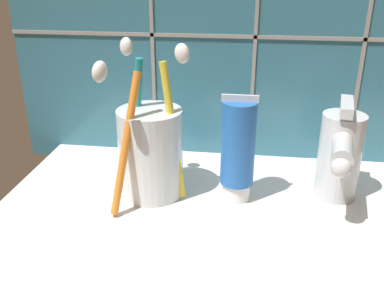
{
  "coord_description": "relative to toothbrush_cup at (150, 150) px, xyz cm",
  "views": [
    {
      "loc": [
        0.83,
        -43.86,
        29.36
      ],
      "look_at": [
        -5.28,
        1.13,
        9.74
      ],
      "focal_mm": 40.0,
      "sensor_mm": 36.0,
      "label": 1
    }
  ],
  "objects": [
    {
      "name": "toothbrush_cup",
      "position": [
        0.0,
        0.0,
        0.0
      ],
      "size": [
        9.7,
        11.78,
        19.28
      ],
      "color": "silver",
      "rests_on": "sink_counter"
    },
    {
      "name": "sink_faucet",
      "position": [
        22.75,
        1.76,
        0.06
      ],
      "size": [
        5.17,
        11.98,
        12.33
      ],
      "rotation": [
        0.0,
        0.0,
        -1.76
      ],
      "color": "silver",
      "rests_on": "sink_counter"
    },
    {
      "name": "toothpaste_tube",
      "position": [
        10.59,
        0.09,
        0.66
      ],
      "size": [
        4.25,
        4.05,
        13.36
      ],
      "color": "white",
      "rests_on": "sink_counter"
    },
    {
      "name": "sink_counter",
      "position": [
        10.64,
        -2.73,
        -6.93
      ],
      "size": [
        57.46,
        32.85,
        2.0
      ],
      "primitive_type": "cube",
      "color": "white",
      "rests_on": "ground"
    }
  ]
}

